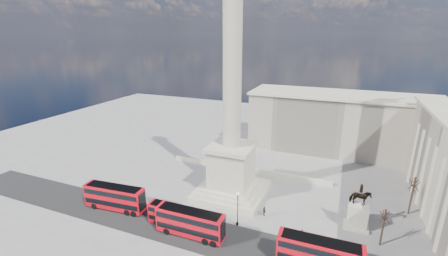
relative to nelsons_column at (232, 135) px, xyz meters
name	(u,v)px	position (x,y,z in m)	size (l,w,h in m)	color
ground	(222,204)	(0.00, -5.00, -12.92)	(180.00, 180.00, 0.00)	gray
asphalt_road	(227,241)	(5.00, -15.00, -12.91)	(120.00, 9.00, 0.01)	#272727
nelsons_column	(232,135)	(0.00, 0.00, 0.00)	(14.00, 14.00, 49.85)	beige
balustrade_wall	(247,170)	(0.00, 11.00, -12.37)	(40.00, 0.60, 1.10)	beige
building_northeast	(340,123)	(20.00, 35.00, -4.59)	(51.00, 17.00, 16.60)	beige
red_bus_a	(191,223)	(-1.19, -15.99, -10.42)	(11.80, 2.93, 4.77)	red
red_bus_b	(175,216)	(-5.01, -14.70, -10.86)	(9.69, 2.36, 3.92)	red
red_bus_c	(320,254)	(19.40, -15.67, -10.40)	(11.88, 2.95, 4.80)	red
red_bus_e	(115,197)	(-18.42, -14.32, -10.36)	(12.20, 3.78, 4.87)	red
victorian_lamp	(238,206)	(5.06, -10.28, -9.09)	(0.56, 0.56, 6.49)	black
equestrian_statue	(358,213)	(24.55, -3.14, -9.96)	(4.08, 3.06, 8.48)	beige
bare_tree_mid	(385,216)	(28.09, -6.61, -7.53)	(1.80, 1.80, 6.84)	#332319
bare_tree_far	(414,184)	(33.80, 5.18, -6.60)	(1.96, 1.96, 8.01)	#332319
pedestrian_walking	(302,234)	(16.21, -9.90, -12.01)	(0.66, 0.44, 1.82)	black
pedestrian_standing	(365,256)	(25.58, -11.50, -11.97)	(0.92, 0.71, 1.89)	black
pedestrian_crossing	(264,211)	(8.73, -5.74, -11.97)	(1.11, 0.46, 1.89)	black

